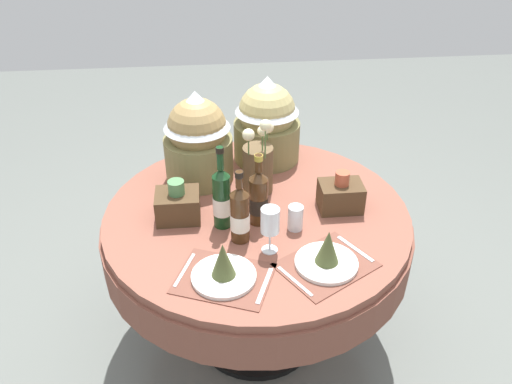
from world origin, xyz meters
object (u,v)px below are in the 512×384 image
(wine_bottle_right, at_px, (222,198))
(woven_basket_side_left, at_px, (178,204))
(dining_table, at_px, (257,235))
(wine_bottle_centre, at_px, (259,197))
(gift_tub_back_centre, at_px, (267,117))
(flower_vase, at_px, (258,165))
(place_setting_left, at_px, (224,269))
(place_setting_right, at_px, (327,256))
(woven_basket_side_right, at_px, (341,195))
(wine_glass_right, at_px, (270,221))
(tumbler_near_right, at_px, (295,218))
(gift_tub_back_left, at_px, (197,134))
(wine_bottle_left, at_px, (240,214))

(wine_bottle_right, relative_size, woven_basket_side_left, 2.01)
(dining_table, xyz_separation_m, wine_bottle_centre, (0.00, -0.07, 0.25))
(dining_table, distance_m, gift_tub_back_centre, 0.59)
(flower_vase, bearing_deg, place_setting_left, -107.78)
(place_setting_right, xyz_separation_m, wine_bottle_centre, (-0.23, 0.30, 0.08))
(place_setting_right, distance_m, gift_tub_back_centre, 0.87)
(flower_vase, bearing_deg, woven_basket_side_right, -27.27)
(wine_bottle_right, height_order, woven_basket_side_right, wine_bottle_right)
(wine_glass_right, xyz_separation_m, woven_basket_side_left, (-0.36, 0.26, -0.07))
(woven_basket_side_right, bearing_deg, dining_table, 178.84)
(tumbler_near_right, distance_m, woven_basket_side_right, 0.25)
(place_setting_right, bearing_deg, flower_vase, 110.44)
(woven_basket_side_left, bearing_deg, place_setting_left, -66.77)
(woven_basket_side_left, relative_size, woven_basket_side_right, 0.99)
(flower_vase, relative_size, wine_glass_right, 2.03)
(flower_vase, bearing_deg, wine_bottle_centre, -95.32)
(place_setting_right, bearing_deg, dining_table, 121.01)
(place_setting_right, distance_m, flower_vase, 0.59)
(dining_table, relative_size, woven_basket_side_left, 7.34)
(gift_tub_back_centre, bearing_deg, flower_vase, -103.72)
(wine_bottle_centre, height_order, gift_tub_back_left, gift_tub_back_left)
(place_setting_left, bearing_deg, wine_glass_right, 38.07)
(dining_table, bearing_deg, gift_tub_back_centre, 78.33)
(dining_table, distance_m, flower_vase, 0.31)
(wine_glass_right, distance_m, woven_basket_side_left, 0.45)
(wine_bottle_left, xyz_separation_m, gift_tub_back_left, (-0.16, 0.49, 0.11))
(wine_bottle_right, xyz_separation_m, wine_glass_right, (0.18, -0.19, 0.00))
(place_setting_right, height_order, wine_bottle_centre, wine_bottle_centre)
(tumbler_near_right, bearing_deg, flower_vase, 111.99)
(place_setting_left, height_order, woven_basket_side_right, woven_basket_side_right)
(tumbler_near_right, xyz_separation_m, gift_tub_back_centre, (-0.05, 0.60, 0.17))
(place_setting_left, xyz_separation_m, woven_basket_side_left, (-0.17, 0.40, 0.02))
(place_setting_right, xyz_separation_m, gift_tub_back_centre, (-0.13, 0.84, 0.18))
(gift_tub_back_centre, distance_m, woven_basket_side_left, 0.66)
(place_setting_right, relative_size, wine_bottle_right, 1.15)
(flower_vase, distance_m, gift_tub_back_centre, 0.32)
(wine_bottle_right, bearing_deg, gift_tub_back_centre, 65.67)
(place_setting_left, bearing_deg, wine_bottle_centre, 64.30)
(dining_table, bearing_deg, flower_vase, 82.03)
(place_setting_right, height_order, woven_basket_side_right, woven_basket_side_right)
(gift_tub_back_left, height_order, woven_basket_side_right, gift_tub_back_left)
(place_setting_left, distance_m, flower_vase, 0.62)
(dining_table, xyz_separation_m, place_setting_left, (-0.16, -0.41, 0.18))
(gift_tub_back_centre, bearing_deg, wine_glass_right, -95.62)
(woven_basket_side_left, xyz_separation_m, woven_basket_side_right, (0.70, 0.00, -0.00))
(place_setting_left, xyz_separation_m, gift_tub_back_left, (-0.08, 0.72, 0.18))
(woven_basket_side_right, bearing_deg, tumbler_near_right, -149.58)
(wine_glass_right, xyz_separation_m, gift_tub_back_centre, (0.07, 0.73, 0.09))
(woven_basket_side_left, bearing_deg, gift_tub_back_centre, 47.85)
(tumbler_near_right, bearing_deg, wine_bottle_centre, 156.48)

